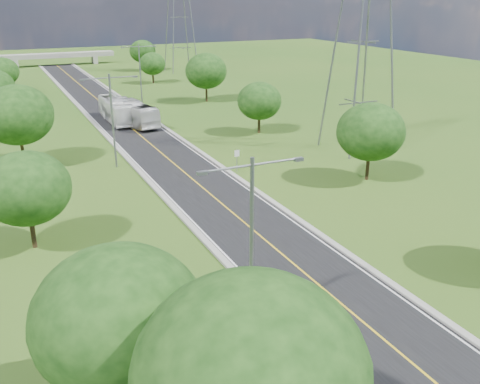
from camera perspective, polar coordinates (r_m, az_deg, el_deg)
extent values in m
plane|color=#2A5217|center=(75.10, -11.13, 6.37)|extent=(260.00, 260.00, 0.00)
cube|color=black|center=(80.78, -12.22, 7.29)|extent=(8.00, 150.00, 0.06)
cube|color=gray|center=(79.95, -15.20, 6.96)|extent=(0.50, 150.00, 0.22)
cube|color=gray|center=(81.79, -9.32, 7.69)|extent=(0.50, 150.00, 0.22)
cylinder|color=slate|center=(56.33, -0.34, 3.37)|extent=(0.08, 0.08, 2.40)
cube|color=white|center=(56.07, -0.32, 4.14)|extent=(0.55, 0.04, 0.70)
cube|color=gray|center=(151.98, -22.82, 12.52)|extent=(1.20, 3.00, 2.00)
cube|color=gray|center=(154.26, -15.25, 13.46)|extent=(1.20, 3.00, 2.00)
cube|color=gray|center=(152.63, -19.08, 13.61)|extent=(30.00, 3.00, 1.20)
cylinder|color=slate|center=(28.54, 1.24, -5.95)|extent=(0.22, 0.22, 10.00)
cylinder|color=slate|center=(26.25, -1.42, 2.51)|extent=(2.80, 0.12, 0.12)
cylinder|color=slate|center=(27.45, 3.94, 3.27)|extent=(2.80, 0.12, 0.12)
cube|color=slate|center=(25.80, -4.06, 2.02)|extent=(0.50, 0.25, 0.18)
cube|color=slate|center=(28.10, 6.26, 3.49)|extent=(0.50, 0.25, 0.18)
cylinder|color=slate|center=(58.43, -13.41, 7.29)|extent=(0.22, 0.22, 10.00)
cylinder|color=slate|center=(57.34, -15.18, 11.59)|extent=(2.80, 0.12, 0.12)
cylinder|color=slate|center=(57.90, -12.41, 11.90)|extent=(2.80, 0.12, 0.12)
cube|color=slate|center=(57.14, -16.48, 11.39)|extent=(0.50, 0.25, 0.18)
cube|color=slate|center=(58.21, -11.14, 11.98)|extent=(0.50, 0.25, 0.18)
cylinder|color=slate|center=(92.79, -10.58, 12.17)|extent=(0.22, 0.22, 10.00)
cylinder|color=slate|center=(91.93, -11.64, 14.92)|extent=(2.80, 0.12, 0.12)
cylinder|color=slate|center=(92.64, -9.90, 15.07)|extent=(2.80, 0.12, 0.12)
cube|color=slate|center=(91.63, -12.45, 14.82)|extent=(0.50, 0.25, 0.18)
cube|color=slate|center=(93.00, -9.10, 15.10)|extent=(0.50, 0.25, 0.18)
ellipsoid|color=#13350E|center=(22.83, -12.77, -13.02)|extent=(7.14, 7.14, 6.07)
cylinder|color=black|center=(42.18, -21.24, -3.85)|extent=(0.36, 0.36, 2.70)
ellipsoid|color=#13350E|center=(41.02, -21.82, 0.37)|extent=(6.30, 6.30, 5.36)
cylinder|color=black|center=(63.00, -22.17, 4.08)|extent=(0.36, 0.36, 3.24)
ellipsoid|color=#13350E|center=(62.11, -22.66, 7.59)|extent=(7.56, 7.56, 6.43)
cylinder|color=black|center=(110.15, -23.78, 10.10)|extent=(0.36, 0.36, 2.52)
ellipsoid|color=#13350E|center=(109.73, -24.01, 11.67)|extent=(5.88, 5.88, 5.00)
ellipsoid|color=#13350E|center=(18.59, 1.15, -18.85)|extent=(7.98, 7.98, 6.78)
cylinder|color=black|center=(55.25, 13.46, 2.72)|extent=(0.36, 0.36, 2.88)
ellipsoid|color=#13350E|center=(54.33, 13.77, 6.26)|extent=(6.72, 6.72, 5.71)
cylinder|color=black|center=(72.63, 2.04, 7.29)|extent=(0.36, 0.36, 2.52)
ellipsoid|color=#13350E|center=(72.00, 2.08, 9.68)|extent=(5.88, 5.88, 5.00)
cylinder|color=black|center=(94.84, -3.59, 10.52)|extent=(0.36, 0.36, 3.06)
ellipsoid|color=#13350E|center=(94.28, -3.65, 12.76)|extent=(7.14, 7.14, 6.07)
cylinder|color=black|center=(116.56, -9.25, 11.96)|extent=(0.36, 0.36, 2.34)
ellipsoid|color=#13350E|center=(116.19, -9.33, 13.35)|extent=(5.46, 5.46, 4.64)
cylinder|color=black|center=(136.57, -10.26, 13.17)|extent=(0.36, 0.36, 2.70)
ellipsoid|color=#13350E|center=(136.22, -10.35, 14.55)|extent=(6.30, 6.30, 5.36)
imported|color=silver|center=(78.62, -11.38, 8.28)|extent=(4.84, 12.38, 3.36)
imported|color=white|center=(81.05, -13.05, 8.52)|extent=(2.89, 12.19, 3.39)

